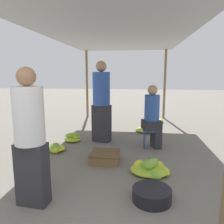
# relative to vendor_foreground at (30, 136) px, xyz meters

# --- Properties ---
(canopy_post_back_left) EXTENTS (0.08, 0.08, 2.30)m
(canopy_post_back_left) POSITION_rel_vendor_foreground_xyz_m (-0.64, 5.35, 0.33)
(canopy_post_back_left) COLOR olive
(canopy_post_back_left) RESTS_ON ground
(canopy_post_back_right) EXTENTS (0.08, 0.08, 2.30)m
(canopy_post_back_right) POSITION_rel_vendor_foreground_xyz_m (2.04, 5.35, 0.33)
(canopy_post_back_right) COLOR olive
(canopy_post_back_right) RESTS_ON ground
(canopy_tarp) EXTENTS (3.08, 5.91, 0.04)m
(canopy_tarp) POSITION_rel_vendor_foreground_xyz_m (0.70, 2.60, 1.50)
(canopy_tarp) COLOR #B2B2B7
(canopy_tarp) RESTS_ON canopy_post_front_left
(vendor_foreground) EXTENTS (0.37, 0.37, 1.57)m
(vendor_foreground) POSITION_rel_vendor_foreground_xyz_m (0.00, 0.00, 0.00)
(vendor_foreground) COLOR #2D2D33
(vendor_foreground) RESTS_ON ground
(stool) EXTENTS (0.34, 0.34, 0.38)m
(stool) POSITION_rel_vendor_foreground_xyz_m (1.46, 2.22, -0.51)
(stool) COLOR #384C84
(stool) RESTS_ON ground
(vendor_seated) EXTENTS (0.43, 0.43, 1.28)m
(vendor_seated) POSITION_rel_vendor_foreground_xyz_m (1.47, 2.22, -0.15)
(vendor_seated) COLOR #2D2D33
(vendor_seated) RESTS_ON ground
(basin_black) EXTENTS (0.47, 0.47, 0.16)m
(basin_black) POSITION_rel_vendor_foreground_xyz_m (1.36, 0.22, -0.74)
(basin_black) COLOR black
(basin_black) RESTS_ON ground
(banana_pile_left_0) EXTENTS (0.37, 0.40, 0.21)m
(banana_pile_left_0) POSITION_rel_vendor_foreground_xyz_m (-0.28, 2.38, -0.73)
(banana_pile_left_0) COLOR yellow
(banana_pile_left_0) RESTS_ON ground
(banana_pile_left_1) EXTENTS (0.42, 0.41, 0.18)m
(banana_pile_left_1) POSITION_rel_vendor_foreground_xyz_m (-0.41, 1.68, -0.74)
(banana_pile_left_1) COLOR #BDD02A
(banana_pile_left_1) RESTS_ON ground
(banana_pile_left_2) EXTENTS (0.58, 0.45, 0.15)m
(banana_pile_left_2) POSITION_rel_vendor_foreground_xyz_m (0.01, 4.53, -0.75)
(banana_pile_left_2) COLOR #98C131
(banana_pile_left_2) RESTS_ON ground
(banana_pile_right_0) EXTENTS (0.62, 0.71, 0.23)m
(banana_pile_right_0) POSITION_rel_vendor_foreground_xyz_m (1.39, 0.99, -0.75)
(banana_pile_right_0) COLOR #74B337
(banana_pile_right_0) RESTS_ON ground
(banana_pile_right_1) EXTENTS (0.58, 0.62, 0.17)m
(banana_pile_right_1) POSITION_rel_vendor_foreground_xyz_m (1.41, 3.47, -0.75)
(banana_pile_right_1) COLOR #7FB735
(banana_pile_right_1) RESTS_ON ground
(banana_pile_right_2) EXTENTS (0.52, 0.53, 0.17)m
(banana_pile_right_2) POSITION_rel_vendor_foreground_xyz_m (1.73, 4.65, -0.75)
(banana_pile_right_2) COLOR #B3CC2C
(banana_pile_right_2) RESTS_ON ground
(crate_near) EXTENTS (0.49, 0.49, 0.16)m
(crate_near) POSITION_rel_vendor_foreground_xyz_m (0.63, 1.33, -0.73)
(crate_near) COLOR brown
(crate_near) RESTS_ON ground
(shopper_walking_mid) EXTENTS (0.47, 0.47, 1.77)m
(shopper_walking_mid) POSITION_rel_vendor_foreground_xyz_m (0.38, 2.46, 0.10)
(shopper_walking_mid) COLOR #2D2D33
(shopper_walking_mid) RESTS_ON ground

